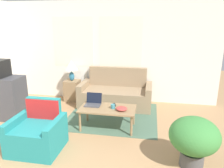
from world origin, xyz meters
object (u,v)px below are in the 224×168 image
object	(u,v)px
potted_plant	(194,138)
snack_bowl	(122,109)
armchair	(38,134)
table_lamp	(71,67)
coffee_table	(108,110)
tv_remote	(114,105)
laptop	(93,102)
cup_navy	(113,106)
couch	(116,95)

from	to	relation	value
potted_plant	snack_bowl	bearing A→B (deg)	142.61
armchair	table_lamp	bearing A→B (deg)	96.48
coffee_table	tv_remote	xyz separation A→B (m)	(0.11, 0.17, 0.05)
laptop	armchair	bearing A→B (deg)	-123.03
tv_remote	snack_bowl	bearing A→B (deg)	-52.92
cup_navy	coffee_table	bearing A→B (deg)	176.98
laptop	potted_plant	world-z (taller)	potted_plant
coffee_table	laptop	size ratio (longest dim) A/B	3.46
couch	snack_bowl	world-z (taller)	couch
potted_plant	cup_navy	bearing A→B (deg)	144.69
snack_bowl	cup_navy	bearing A→B (deg)	161.15
laptop	tv_remote	distance (m)	0.44
couch	potted_plant	world-z (taller)	couch
coffee_table	potted_plant	size ratio (longest dim) A/B	1.44
laptop	potted_plant	size ratio (longest dim) A/B	0.41
table_lamp	snack_bowl	bearing A→B (deg)	-43.94
cup_navy	tv_remote	bearing A→B (deg)	89.64
armchair	laptop	world-z (taller)	armchair
armchair	coffee_table	bearing A→B (deg)	42.85
coffee_table	couch	bearing A→B (deg)	92.12
table_lamp	laptop	xyz separation A→B (m)	(0.94, -1.32, -0.45)
coffee_table	laptop	xyz separation A→B (m)	(-0.32, 0.11, 0.10)
cup_navy	tv_remote	size ratio (longest dim) A/B	0.55
tv_remote	potted_plant	bearing A→B (deg)	-39.96
couch	cup_navy	distance (m)	1.31
armchair	tv_remote	bearing A→B (deg)	44.73
couch	coffee_table	distance (m)	1.29
coffee_table	potted_plant	world-z (taller)	potted_plant
armchair	cup_navy	distance (m)	1.45
armchair	cup_navy	world-z (taller)	armchair
couch	tv_remote	bearing A→B (deg)	-82.10
laptop	couch	bearing A→B (deg)	76.76
table_lamp	tv_remote	distance (m)	1.92
laptop	tv_remote	bearing A→B (deg)	7.70
coffee_table	cup_navy	bearing A→B (deg)	-3.02
laptop	snack_bowl	world-z (taller)	laptop
table_lamp	coffee_table	xyz separation A→B (m)	(1.26, -1.43, -0.55)
laptop	tv_remote	world-z (taller)	laptop
cup_navy	laptop	bearing A→B (deg)	164.89
snack_bowl	potted_plant	size ratio (longest dim) A/B	0.29
cup_navy	potted_plant	xyz separation A→B (m)	(1.35, -0.96, -0.01)
couch	coffee_table	bearing A→B (deg)	-87.88
table_lamp	laptop	bearing A→B (deg)	-54.45
table_lamp	couch	bearing A→B (deg)	-6.65
couch	snack_bowl	size ratio (longest dim) A/B	8.12
tv_remote	potted_plant	size ratio (longest dim) A/B	0.20
table_lamp	cup_navy	xyz separation A→B (m)	(1.37, -1.43, -0.46)
potted_plant	coffee_table	bearing A→B (deg)	146.56
couch	laptop	xyz separation A→B (m)	(-0.28, -1.17, 0.20)
couch	laptop	distance (m)	1.22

